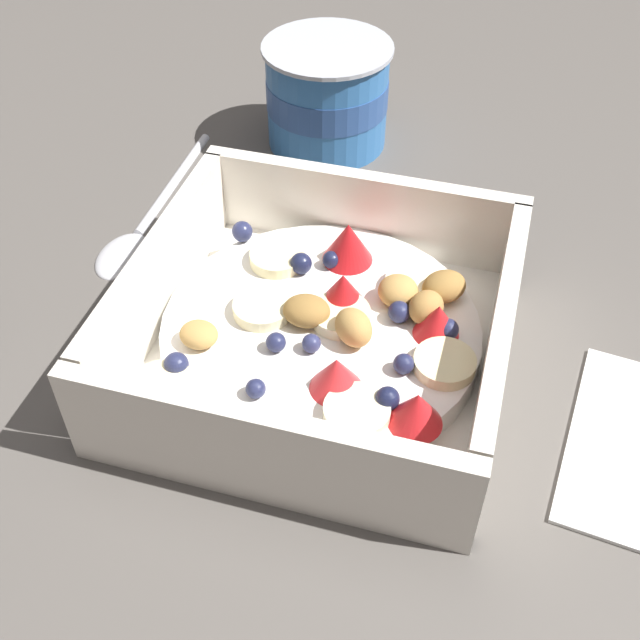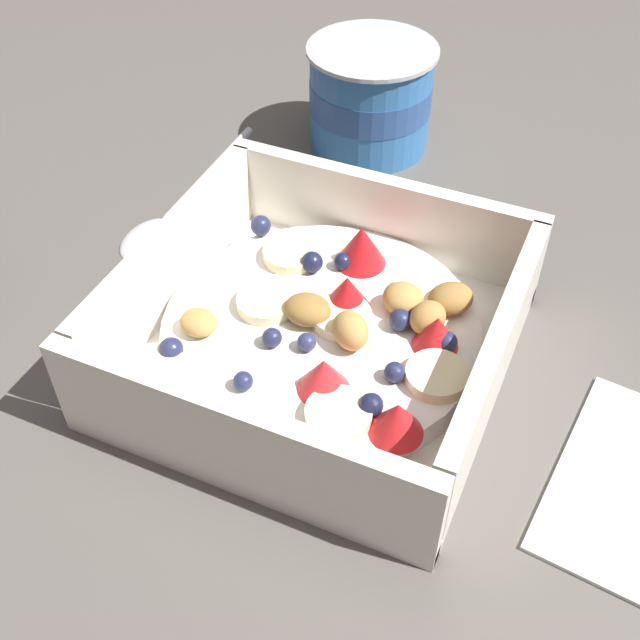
{
  "view_description": "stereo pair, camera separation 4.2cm",
  "coord_description": "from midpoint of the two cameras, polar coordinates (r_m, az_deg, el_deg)",
  "views": [
    {
      "loc": [
        0.06,
        -0.29,
        0.33
      ],
      "look_at": [
        -0.02,
        -0.0,
        0.03
      ],
      "focal_mm": 44.14,
      "sensor_mm": 36.0,
      "label": 1
    },
    {
      "loc": [
        0.1,
        -0.28,
        0.33
      ],
      "look_at": [
        -0.02,
        -0.0,
        0.03
      ],
      "focal_mm": 44.14,
      "sensor_mm": 36.0,
      "label": 2
    }
  ],
  "objects": [
    {
      "name": "fruit_bowl",
      "position": [
        0.43,
        3.11,
        -1.07
      ],
      "size": [
        0.2,
        0.2,
        0.06
      ],
      "color": "white",
      "rests_on": "ground"
    },
    {
      "name": "yogurt_cup",
      "position": [
        0.6,
        5.76,
        15.73
      ],
      "size": [
        0.09,
        0.09,
        0.08
      ],
      "color": "#3370B7",
      "rests_on": "ground"
    },
    {
      "name": "spoon",
      "position": [
        0.55,
        -8.79,
        7.6
      ],
      "size": [
        0.03,
        0.17,
        0.01
      ],
      "color": "silver",
      "rests_on": "ground"
    },
    {
      "name": "ground_plane",
      "position": [
        0.44,
        5.2,
        -3.51
      ],
      "size": [
        2.4,
        2.4,
        0.0
      ],
      "primitive_type": "plane",
      "color": "#56514C"
    }
  ]
}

